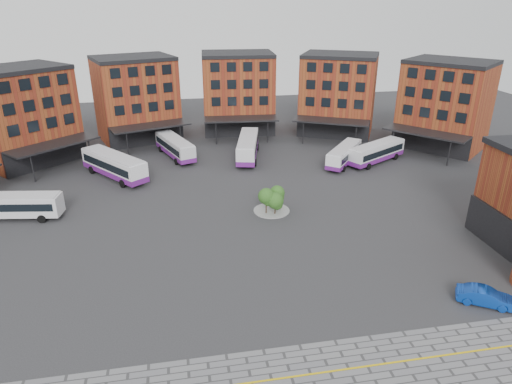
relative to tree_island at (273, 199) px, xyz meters
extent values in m
plane|color=#28282B|center=(-2.07, -11.58, -1.81)|extent=(160.00, 160.00, 0.00)
cube|color=gold|center=(-0.07, -25.58, -1.78)|extent=(26.00, 0.15, 0.02)
cube|color=brown|center=(-33.52, 25.34, 5.19)|extent=(16.35, 16.13, 14.00)
cube|color=black|center=(-30.27, 21.74, 0.19)|extent=(10.00, 9.07, 4.00)
cube|color=black|center=(-33.52, 25.34, 12.49)|extent=(16.55, 16.35, 0.60)
cube|color=black|center=(-30.14, 21.59, 7.39)|extent=(8.60, 7.77, 8.00)
cube|color=black|center=(-28.70, 19.99, 2.19)|extent=(12.61, 11.97, 0.25)
cylinder|color=black|center=(-30.88, 15.61, 0.19)|extent=(0.20, 0.20, 4.00)
cylinder|color=black|center=(-24.12, 21.70, 0.19)|extent=(0.20, 0.20, 4.00)
cube|color=brown|center=(-17.37, 34.85, 5.19)|extent=(15.55, 13.69, 14.00)
cube|color=black|center=(-15.79, 30.27, 0.19)|extent=(12.45, 4.71, 4.00)
cube|color=black|center=(-17.37, 34.85, 12.49)|extent=(15.65, 13.97, 0.60)
cube|color=black|center=(-15.73, 30.08, 7.39)|extent=(10.87, 3.87, 8.00)
cube|color=black|center=(-15.03, 28.05, 2.19)|extent=(13.72, 8.39, 0.25)
cylinder|color=black|center=(-18.74, 24.86, 0.19)|extent=(0.20, 0.20, 4.00)
cylinder|color=black|center=(-10.14, 27.83, 0.19)|extent=(0.20, 0.20, 4.00)
cube|color=brown|center=(1.21, 37.30, 5.19)|extent=(13.67, 10.88, 14.00)
cube|color=black|center=(0.87, 32.46, 0.19)|extent=(13.00, 1.41, 4.00)
cube|color=black|center=(1.21, 37.30, 12.49)|extent=(13.69, 11.18, 0.60)
cube|color=black|center=(0.86, 32.26, 7.39)|extent=(11.42, 0.95, 8.00)
cube|color=black|center=(0.71, 30.12, 2.19)|extent=(13.28, 5.30, 0.25)
cylinder|color=black|center=(-3.96, 28.64, 0.19)|extent=(0.20, 0.20, 4.00)
cylinder|color=black|center=(5.12, 28.01, 0.19)|extent=(0.20, 0.20, 4.00)
cube|color=brown|center=(19.27, 32.29, 5.19)|extent=(16.12, 14.81, 14.00)
cube|color=black|center=(17.06, 27.97, 0.19)|extent=(11.81, 6.35, 4.00)
cube|color=black|center=(19.27, 32.29, 12.49)|extent=(16.26, 15.08, 0.60)
cube|color=black|center=(16.97, 27.79, 7.39)|extent=(10.26, 5.33, 8.00)
cube|color=black|center=(16.00, 25.88, 2.19)|extent=(13.58, 9.82, 0.25)
cylinder|color=black|center=(11.13, 26.34, 0.19)|extent=(0.20, 0.20, 4.00)
cylinder|color=black|center=(19.23, 22.21, 0.19)|extent=(0.20, 0.20, 4.00)
cube|color=brown|center=(33.93, 20.63, 5.19)|extent=(16.02, 16.39, 14.00)
cube|color=black|center=(30.22, 17.51, 0.19)|extent=(8.74, 10.28, 4.00)
cube|color=black|center=(33.93, 20.63, 12.49)|extent=(16.25, 16.58, 0.60)
cube|color=black|center=(30.06, 17.38, 7.39)|extent=(7.47, 8.86, 8.00)
cube|color=black|center=(28.42, 16.00, 2.19)|extent=(11.73, 12.79, 0.25)
cylinder|color=black|center=(24.11, 18.33, 0.19)|extent=(0.20, 0.20, 4.00)
cylinder|color=black|center=(29.96, 11.36, 0.19)|extent=(0.20, 0.20, 4.00)
cube|color=black|center=(20.83, -13.58, 0.19)|extent=(0.40, 12.00, 4.00)
cylinder|color=gray|center=(-0.07, 0.42, -1.75)|extent=(4.40, 4.40, 0.12)
cylinder|color=#332114|center=(-0.87, -0.18, -0.99)|extent=(0.14, 0.14, 1.64)
sphere|color=#2A551C|center=(-0.87, -0.18, 0.49)|extent=(1.96, 1.96, 1.96)
sphere|color=#2A551C|center=(-0.67, -0.33, 0.00)|extent=(1.37, 1.37, 1.37)
cylinder|color=#332114|center=(0.73, 1.02, -1.06)|extent=(0.14, 0.14, 1.49)
sphere|color=#2A551C|center=(0.73, 1.02, 0.29)|extent=(1.83, 1.83, 1.83)
sphere|color=#2A551C|center=(0.93, 0.87, -0.16)|extent=(1.28, 1.28, 1.28)
cylinder|color=#332114|center=(0.13, -0.58, -1.16)|extent=(0.14, 0.14, 1.30)
sphere|color=#2A551C|center=(0.13, -0.58, 0.01)|extent=(2.01, 2.01, 2.01)
sphere|color=#2A551C|center=(0.33, -0.73, -0.38)|extent=(1.41, 1.41, 1.41)
cube|color=silver|center=(-30.01, 3.84, -0.09)|extent=(10.91, 4.05, 2.38)
cube|color=black|center=(-30.01, 3.84, 0.08)|extent=(10.08, 3.98, 0.92)
cube|color=silver|center=(-30.01, 3.84, 1.15)|extent=(10.48, 3.89, 0.12)
cylinder|color=black|center=(-26.82, 2.11, -1.32)|extent=(1.00, 0.44, 0.97)
cylinder|color=black|center=(-26.45, 4.50, -1.32)|extent=(1.00, 0.44, 0.97)
cube|color=white|center=(-19.89, 15.28, 0.20)|extent=(9.92, 11.56, 2.78)
cube|color=black|center=(-19.89, 15.28, 0.40)|extent=(9.35, 10.81, 1.08)
cube|color=silver|center=(-19.89, 15.28, 1.65)|extent=(9.52, 11.10, 0.14)
cube|color=black|center=(-23.67, 20.11, 0.46)|extent=(1.97, 1.58, 1.25)
cube|color=#671C7F|center=(-19.89, 15.28, -0.79)|extent=(9.97, 11.62, 0.79)
cylinder|color=black|center=(-23.47, 17.55, -1.24)|extent=(0.97, 1.10, 1.13)
cylinder|color=black|center=(-21.24, 19.29, -1.24)|extent=(0.97, 1.10, 1.13)
cylinder|color=black|center=(-18.55, 11.27, -1.24)|extent=(0.97, 1.10, 1.13)
cylinder|color=black|center=(-16.32, 13.01, -1.24)|extent=(0.97, 1.10, 1.13)
cube|color=silver|center=(-11.19, 23.05, 0.00)|extent=(6.27, 11.39, 2.50)
cube|color=black|center=(-11.19, 23.05, 0.18)|extent=(6.02, 10.57, 0.97)
cube|color=silver|center=(-11.19, 23.05, 1.30)|extent=(6.02, 10.94, 0.12)
cube|color=black|center=(-13.10, 28.21, 0.23)|extent=(2.07, 0.86, 1.12)
cube|color=#671C7F|center=(-11.19, 23.05, -0.89)|extent=(6.32, 11.44, 0.71)
cylinder|color=black|center=(-13.63, 25.97, -1.30)|extent=(0.64, 1.06, 1.02)
cylinder|color=black|center=(-11.24, 26.85, -1.30)|extent=(0.64, 1.06, 1.02)
cylinder|color=black|center=(-11.14, 19.24, -1.30)|extent=(0.64, 1.06, 1.02)
cylinder|color=black|center=(-8.75, 20.12, -1.30)|extent=(0.64, 1.06, 1.02)
cube|color=silver|center=(0.31, 20.52, 0.16)|extent=(5.47, 12.53, 2.72)
cube|color=black|center=(0.31, 20.52, 0.36)|extent=(5.31, 11.59, 1.06)
cube|color=silver|center=(0.31, 20.52, 1.58)|extent=(5.25, 12.03, 0.13)
cube|color=black|center=(1.67, 26.37, 0.41)|extent=(2.33, 0.65, 1.22)
cube|color=#671C7F|center=(0.31, 20.52, -0.81)|extent=(5.52, 12.58, 0.78)
cylinder|color=black|center=(-0.16, 24.64, -1.25)|extent=(0.58, 1.16, 1.11)
cylinder|color=black|center=(2.55, 24.01, -1.25)|extent=(0.58, 1.16, 1.11)
cylinder|color=black|center=(-1.93, 17.03, -1.25)|extent=(0.58, 1.16, 1.11)
cylinder|color=black|center=(0.78, 16.40, -1.25)|extent=(0.58, 1.16, 1.11)
cube|color=white|center=(14.47, 14.94, -0.17)|extent=(8.18, 9.38, 2.27)
cube|color=black|center=(14.47, 14.94, 0.00)|extent=(7.72, 8.78, 0.88)
cube|color=silver|center=(14.47, 14.94, 1.01)|extent=(7.86, 9.00, 0.11)
cube|color=black|center=(17.60, 18.82, 0.04)|extent=(1.61, 1.33, 1.02)
cube|color=#671C7F|center=(14.47, 14.94, -0.97)|extent=(8.24, 9.43, 0.65)
cylinder|color=black|center=(15.62, 18.20, -1.34)|extent=(0.80, 0.89, 0.93)
cylinder|color=black|center=(17.42, 16.75, -1.34)|extent=(0.80, 0.89, 0.93)
cylinder|color=black|center=(11.53, 13.13, -1.34)|extent=(0.80, 0.89, 0.93)
cylinder|color=black|center=(13.33, 11.67, -1.34)|extent=(0.80, 0.89, 0.93)
cube|color=silver|center=(19.72, 14.70, -0.03)|extent=(10.81, 7.71, 2.46)
cube|color=black|center=(19.72, 14.70, 0.15)|extent=(10.08, 7.32, 0.95)
cube|color=silver|center=(19.72, 14.70, 1.25)|extent=(10.38, 7.40, 0.12)
cube|color=black|center=(24.41, 17.42, 0.20)|extent=(1.17, 1.91, 1.10)
cube|color=#671C7F|center=(19.72, 14.70, -0.90)|extent=(10.87, 7.77, 0.70)
cylinder|color=black|center=(22.15, 17.56, -1.31)|extent=(1.02, 0.76, 1.00)
cylinder|color=black|center=(23.41, 15.38, -1.31)|extent=(1.02, 0.76, 1.00)
cylinder|color=black|center=(16.03, 14.01, -1.31)|extent=(1.02, 0.76, 1.00)
cylinder|color=black|center=(17.29, 11.84, -1.31)|extent=(1.02, 0.76, 1.00)
imported|color=navy|center=(13.90, -20.63, -1.05)|extent=(4.76, 3.71, 1.51)
camera|label=1|loc=(-10.87, -48.51, 22.37)|focal=32.00mm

